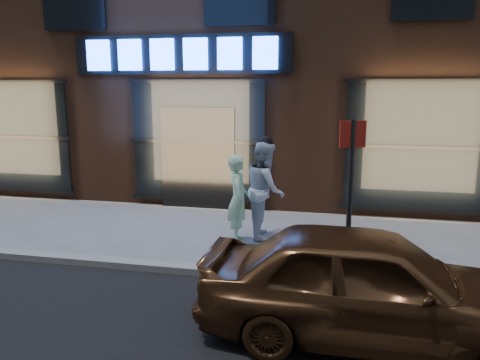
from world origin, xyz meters
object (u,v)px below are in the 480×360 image
object	(u,v)px
man_bowtie	(238,199)
man_cap	(265,189)
gold_sedan	(371,284)
sign_post	(350,185)

from	to	relation	value
man_bowtie	man_cap	size ratio (longest dim) A/B	0.88
man_bowtie	man_cap	bearing A→B (deg)	-62.96
gold_sedan	sign_post	xyz separation A→B (m)	(-0.23, 1.69, 0.80)
man_bowtie	sign_post	xyz separation A→B (m)	(1.98, -1.38, 0.64)
sign_post	man_bowtie	bearing A→B (deg)	126.12
man_cap	gold_sedan	xyz separation A→B (m)	(1.77, -3.49, -0.27)
man_cap	sign_post	distance (m)	2.43
man_cap	sign_post	world-z (taller)	sign_post
man_cap	sign_post	size ratio (longest dim) A/B	0.77
man_cap	gold_sedan	distance (m)	3.92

